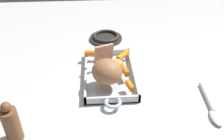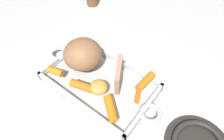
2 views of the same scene
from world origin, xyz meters
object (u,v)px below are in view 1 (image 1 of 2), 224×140
(pork_roast, at_px, (107,72))
(potato_golden_small, at_px, (117,63))
(baby_carrot_northwest, at_px, (123,55))
(serving_spoon, at_px, (212,107))
(stove_burner_rear, at_px, (107,37))
(baby_carrot_long, at_px, (93,53))
(baby_carrot_southwest, at_px, (103,53))
(pepper_mill, at_px, (11,124))
(roasting_dish, at_px, (110,75))
(baby_carrot_short, at_px, (124,70))
(baby_carrot_center_left, at_px, (130,86))
(roast_slice_thick, at_px, (104,54))

(pork_roast, xyz_separation_m, potato_golden_small, (0.10, -0.04, -0.03))
(baby_carrot_northwest, relative_size, serving_spoon, 0.33)
(stove_burner_rear, bearing_deg, baby_carrot_long, 160.55)
(baby_carrot_southwest, bearing_deg, pork_roast, -177.19)
(baby_carrot_long, height_order, serving_spoon, baby_carrot_long)
(baby_carrot_southwest, xyz_separation_m, pepper_mill, (-0.41, 0.28, 0.03))
(roasting_dish, relative_size, baby_carrot_short, 6.03)
(baby_carrot_center_left, relative_size, baby_carrot_long, 0.66)
(pork_roast, height_order, roast_slice_thick, pork_roast)
(baby_carrot_long, height_order, pepper_mill, pepper_mill)
(pork_roast, bearing_deg, pepper_mill, 127.12)
(roast_slice_thick, distance_m, potato_golden_small, 0.06)
(pork_roast, bearing_deg, baby_carrot_short, -51.01)
(roast_slice_thick, xyz_separation_m, serving_spoon, (-0.26, -0.35, -0.06))
(pork_roast, relative_size, baby_carrot_short, 1.67)
(stove_burner_rear, bearing_deg, pork_roast, 177.41)
(roasting_dish, xyz_separation_m, pepper_mill, (-0.29, 0.30, 0.05))
(baby_carrot_northwest, xyz_separation_m, potato_golden_small, (-0.06, 0.03, 0.00))
(baby_carrot_short, height_order, potato_golden_small, potato_golden_small)
(pepper_mill, bearing_deg, roast_slice_thick, -39.26)
(pork_roast, distance_m, potato_golden_small, 0.11)
(baby_carrot_northwest, distance_m, potato_golden_small, 0.07)
(roast_slice_thick, bearing_deg, serving_spoon, -126.50)
(pork_roast, height_order, baby_carrot_short, pork_roast)
(roasting_dish, distance_m, potato_golden_small, 0.05)
(roasting_dish, bearing_deg, serving_spoon, -121.88)
(serving_spoon, xyz_separation_m, pepper_mill, (-0.08, 0.63, 0.05))
(roasting_dish, distance_m, baby_carrot_center_left, 0.13)
(baby_carrot_center_left, xyz_separation_m, potato_golden_small, (0.14, 0.03, 0.00))
(baby_carrot_southwest, bearing_deg, serving_spoon, -132.59)
(serving_spoon, bearing_deg, pepper_mill, -78.43)
(baby_carrot_short, bearing_deg, stove_burner_rear, 8.93)
(pork_roast, height_order, pepper_mill, pepper_mill)
(baby_carrot_northwest, relative_size, baby_carrot_southwest, 1.25)
(baby_carrot_southwest, bearing_deg, roast_slice_thick, -177.35)
(pork_roast, xyz_separation_m, baby_carrot_southwest, (0.19, 0.01, -0.04))
(pork_roast, bearing_deg, roast_slice_thick, 2.90)
(baby_carrot_center_left, height_order, baby_carrot_long, baby_carrot_long)
(pork_roast, bearing_deg, roasting_dish, -11.02)
(potato_golden_small, bearing_deg, baby_carrot_center_left, -166.26)
(pork_roast, relative_size, baby_carrot_long, 1.63)
(baby_carrot_center_left, bearing_deg, baby_carrot_short, 5.79)
(baby_carrot_southwest, distance_m, pepper_mill, 0.49)
(pepper_mill, bearing_deg, baby_carrot_northwest, -43.75)
(baby_carrot_center_left, bearing_deg, roasting_dish, 29.68)
(baby_carrot_long, xyz_separation_m, pepper_mill, (-0.40, 0.23, 0.02))
(baby_carrot_long, relative_size, stove_burner_rear, 0.43)
(roast_slice_thick, xyz_separation_m, baby_carrot_short, (-0.07, -0.07, -0.03))
(roast_slice_thick, relative_size, baby_carrot_southwest, 1.42)
(pepper_mill, bearing_deg, baby_carrot_short, -52.51)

